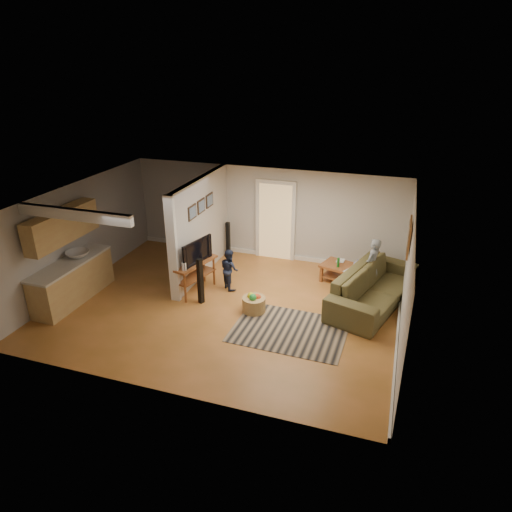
# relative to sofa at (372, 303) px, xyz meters

# --- Properties ---
(ground) EXTENTS (7.50, 7.50, 0.00)m
(ground) POSITION_rel_sofa_xyz_m (-3.13, -1.14, 0.00)
(ground) COLOR #905D24
(ground) RESTS_ON ground
(room_shell) EXTENTS (7.54, 6.02, 2.52)m
(room_shell) POSITION_rel_sofa_xyz_m (-4.20, -0.71, 1.46)
(room_shell) COLOR #BBB8B4
(room_shell) RESTS_ON ground
(area_rug) EXTENTS (2.34, 1.74, 0.01)m
(area_rug) POSITION_rel_sofa_xyz_m (-1.52, -1.67, 0.01)
(area_rug) COLOR black
(area_rug) RESTS_ON ground
(sofa) EXTENTS (1.94, 3.10, 0.84)m
(sofa) POSITION_rel_sofa_xyz_m (0.00, 0.00, 0.00)
(sofa) COLOR #443C22
(sofa) RESTS_ON ground
(coffee_table) EXTENTS (1.32, 1.00, 0.69)m
(coffee_table) POSITION_rel_sofa_xyz_m (-0.73, 0.83, 0.36)
(coffee_table) COLOR brown
(coffee_table) RESTS_ON ground
(tv_console) EXTENTS (0.76, 1.31, 1.06)m
(tv_console) POSITION_rel_sofa_xyz_m (-4.07, -0.73, 0.70)
(tv_console) COLOR brown
(tv_console) RESTS_ON ground
(speaker_left) EXTENTS (0.14, 0.14, 1.09)m
(speaker_left) POSITION_rel_sofa_xyz_m (-3.73, -1.17, 0.54)
(speaker_left) COLOR black
(speaker_left) RESTS_ON ground
(speaker_right) EXTENTS (0.11, 0.11, 0.97)m
(speaker_right) POSITION_rel_sofa_xyz_m (-4.13, 1.56, 0.48)
(speaker_right) COLOR black
(speaker_right) RESTS_ON ground
(toy_basket) EXTENTS (0.51, 0.51, 0.46)m
(toy_basket) POSITION_rel_sofa_xyz_m (-2.46, -1.17, 0.19)
(toy_basket) COLOR #986A42
(toy_basket) RESTS_ON ground
(child) EXTENTS (0.46, 0.57, 1.34)m
(child) POSITION_rel_sofa_xyz_m (-0.13, 0.58, 0.00)
(child) COLOR gray
(child) RESTS_ON ground
(toddler) EXTENTS (0.62, 0.61, 1.00)m
(toddler) POSITION_rel_sofa_xyz_m (-3.37, -0.30, 0.00)
(toddler) COLOR #1E263E
(toddler) RESTS_ON ground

